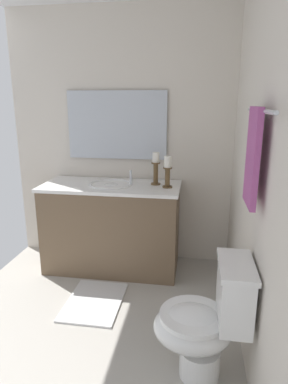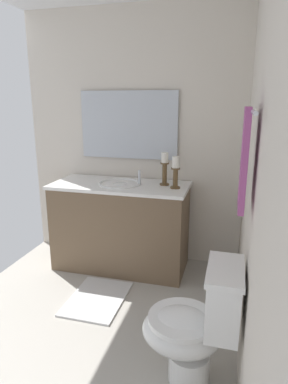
# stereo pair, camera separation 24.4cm
# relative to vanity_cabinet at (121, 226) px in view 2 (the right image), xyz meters

# --- Properties ---
(floor) EXTENTS (2.70, 2.21, 0.02)m
(floor) POSITION_rel_vanity_cabinet_xyz_m (1.03, 0.04, -0.43)
(floor) COLOR #B2ADA3
(floor) RESTS_ON ground
(wall_back) EXTENTS (2.70, 0.04, 2.45)m
(wall_back) POSITION_rel_vanity_cabinet_xyz_m (1.03, 1.14, 0.80)
(wall_back) COLOR silver
(wall_back) RESTS_ON ground
(wall_left) EXTENTS (0.04, 2.21, 2.45)m
(wall_left) POSITION_rel_vanity_cabinet_xyz_m (-0.33, 0.04, 0.80)
(wall_left) COLOR silver
(wall_left) RESTS_ON ground
(vanity_cabinet) EXTENTS (0.58, 1.29, 0.84)m
(vanity_cabinet) POSITION_rel_vanity_cabinet_xyz_m (0.00, 0.00, 0.00)
(vanity_cabinet) COLOR brown
(vanity_cabinet) RESTS_ON ground
(sink_basin) EXTENTS (0.40, 0.40, 0.24)m
(sink_basin) POSITION_rel_vanity_cabinet_xyz_m (-0.00, 0.00, 0.38)
(sink_basin) COLOR white
(sink_basin) RESTS_ON vanity_cabinet
(mirror) EXTENTS (0.02, 0.98, 0.65)m
(mirror) POSITION_rel_vanity_cabinet_xyz_m (-0.28, 0.00, 0.94)
(mirror) COLOR silver
(candle_holder_tall) EXTENTS (0.09, 0.09, 0.28)m
(candle_holder_tall) POSITION_rel_vanity_cabinet_xyz_m (0.02, 0.53, 0.57)
(candle_holder_tall) COLOR brown
(candle_holder_tall) RESTS_ON vanity_cabinet
(candle_holder_short) EXTENTS (0.09, 0.09, 0.30)m
(candle_holder_short) POSITION_rel_vanity_cabinet_xyz_m (-0.07, 0.41, 0.58)
(candle_holder_short) COLOR brown
(candle_holder_short) RESTS_ON vanity_cabinet
(toilet) EXTENTS (0.39, 0.54, 0.75)m
(toilet) POSITION_rel_vanity_cabinet_xyz_m (1.24, 0.86, -0.06)
(toilet) COLOR white
(toilet) RESTS_ON ground
(towel_bar) EXTENTS (0.73, 0.02, 0.02)m
(towel_bar) POSITION_rel_vanity_cabinet_xyz_m (1.13, 1.08, 1.12)
(towel_bar) COLOR silver
(towel_near_vanity) EXTENTS (0.28, 0.03, 0.52)m
(towel_near_vanity) POSITION_rel_vanity_cabinet_xyz_m (1.13, 1.07, 0.88)
(towel_near_vanity) COLOR #A54C8C
(towel_near_vanity) RESTS_ON towel_bar
(bath_mat) EXTENTS (0.60, 0.44, 0.02)m
(bath_mat) POSITION_rel_vanity_cabinet_xyz_m (0.62, 0.00, -0.41)
(bath_mat) COLOR silver
(bath_mat) RESTS_ON ground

